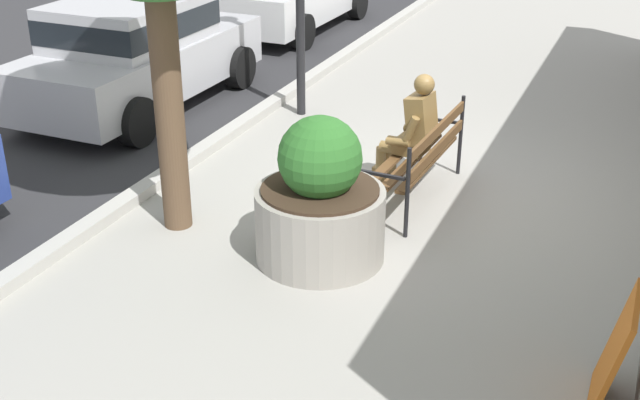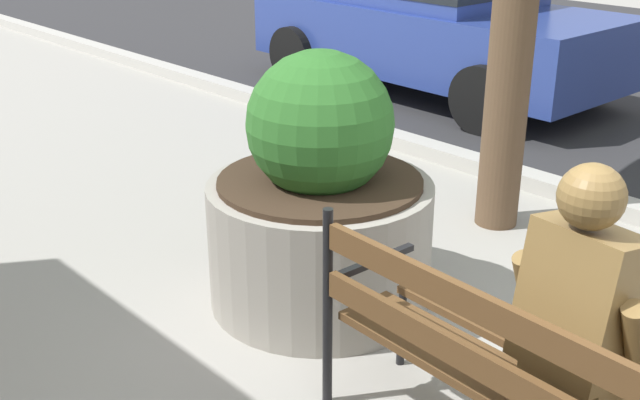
{
  "view_description": "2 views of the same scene",
  "coord_description": "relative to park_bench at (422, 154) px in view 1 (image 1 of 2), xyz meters",
  "views": [
    {
      "loc": [
        -7.99,
        -2.1,
        3.81
      ],
      "look_at": [
        -1.75,
        0.56,
        0.6
      ],
      "focal_mm": 45.78,
      "sensor_mm": 36.0,
      "label": 1
    },
    {
      "loc": [
        1.1,
        -2.1,
        2.2
      ],
      "look_at": [
        -1.75,
        0.56,
        0.6
      ],
      "focal_mm": 44.15,
      "sensor_mm": 36.0,
      "label": 2
    }
  ],
  "objects": [
    {
      "name": "park_bench",
      "position": [
        0.0,
        0.0,
        0.0
      ],
      "size": [
        1.82,
        0.62,
        0.95
      ],
      "color": "brown",
      "rests_on": "ground"
    },
    {
      "name": "parked_car_silver",
      "position": [
        1.44,
        4.58,
        0.3
      ],
      "size": [
        4.12,
        1.97,
        1.56
      ],
      "color": "#B7B7BC",
      "rests_on": "ground"
    },
    {
      "name": "bronze_statue_seated",
      "position": [
        0.18,
        0.21,
        0.12
      ],
      "size": [
        0.7,
        0.78,
        1.37
      ],
      "color": "olive",
      "rests_on": "ground"
    },
    {
      "name": "ground_plane",
      "position": [
        0.15,
        -0.05,
        -0.54
      ],
      "size": [
        80.0,
        80.0,
        0.0
      ],
      "primitive_type": "plane",
      "color": "#9E9B93"
    },
    {
      "name": "leaning_signboard",
      "position": [
        -2.81,
        -2.2,
        -0.09
      ],
      "size": [
        0.7,
        0.23,
        0.89
      ],
      "primitive_type": "cube",
      "rotation": [
        0.21,
        0.0,
        0.0
      ],
      "color": "#C6661E",
      "rests_on": "ground"
    },
    {
      "name": "concrete_planter",
      "position": [
        -1.6,
        0.5,
        0.02
      ],
      "size": [
        1.22,
        1.22,
        1.41
      ],
      "color": "gray",
      "rests_on": "ground"
    },
    {
      "name": "curb_stone",
      "position": [
        0.15,
        2.85,
        -0.48
      ],
      "size": [
        60.0,
        0.2,
        0.12
      ],
      "primitive_type": "cube",
      "color": "#B2AFA8",
      "rests_on": "ground"
    }
  ]
}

